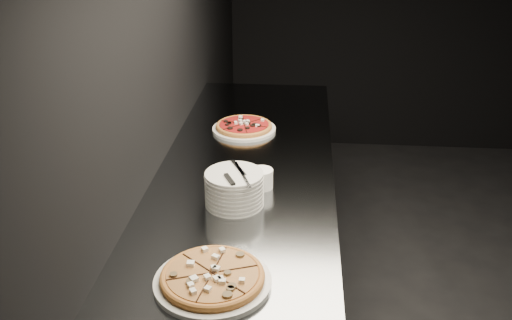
# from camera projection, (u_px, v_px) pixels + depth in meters

# --- Properties ---
(wall_left) EXTENTS (0.02, 5.00, 2.80)m
(wall_left) POSITION_uv_depth(u_px,v_px,m) (150.00, 57.00, 2.23)
(wall_left) COLOR black
(wall_left) RESTS_ON floor
(counter) EXTENTS (0.74, 2.44, 0.92)m
(counter) POSITION_uv_depth(u_px,v_px,m) (246.00, 262.00, 2.59)
(counter) COLOR slate
(counter) RESTS_ON floor
(pizza_mushroom) EXTENTS (0.40, 0.40, 0.04)m
(pizza_mushroom) POSITION_uv_depth(u_px,v_px,m) (213.00, 278.00, 1.69)
(pizza_mushroom) COLOR silver
(pizza_mushroom) RESTS_ON counter
(pizza_tomato) EXTENTS (0.35, 0.35, 0.04)m
(pizza_tomato) POSITION_uv_depth(u_px,v_px,m) (244.00, 127.00, 2.80)
(pizza_tomato) COLOR silver
(pizza_tomato) RESTS_ON counter
(plate_stack) EXTENTS (0.22, 0.22, 0.13)m
(plate_stack) POSITION_uv_depth(u_px,v_px,m) (234.00, 189.00, 2.12)
(plate_stack) COLOR silver
(plate_stack) RESTS_ON counter
(cutlery) EXTENTS (0.09, 0.23, 0.01)m
(cutlery) POSITION_uv_depth(u_px,v_px,m) (236.00, 174.00, 2.07)
(cutlery) COLOR silver
(cutlery) RESTS_ON plate_stack
(ramekin) EXTENTS (0.09, 0.09, 0.08)m
(ramekin) POSITION_uv_depth(u_px,v_px,m) (262.00, 178.00, 2.25)
(ramekin) COLOR white
(ramekin) RESTS_ON counter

